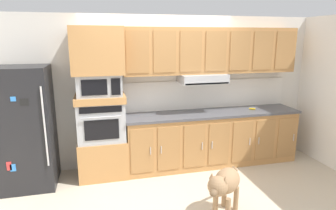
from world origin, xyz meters
TOP-DOWN VIEW (x-y plane):
  - ground_plane at (0.00, 0.00)m, footprint 9.60×9.60m
  - back_kitchen_wall at (0.00, 1.11)m, footprint 6.20×0.12m
  - refrigerator at (-2.04, 0.68)m, footprint 0.76×0.73m
  - oven_base_cabinet at (-0.97, 0.75)m, footprint 0.74×0.62m
  - built_in_oven at (-0.97, 0.75)m, footprint 0.70×0.62m
  - appliance_mid_shelf at (-0.97, 0.75)m, footprint 0.74×0.62m
  - microwave at (-0.97, 0.75)m, footprint 0.64×0.54m
  - appliance_upper_cabinet at (-0.97, 0.75)m, footprint 0.74×0.62m
  - lower_cabinet_run at (0.86, 0.75)m, footprint 2.93×0.63m
  - countertop_slab at (0.86, 0.75)m, footprint 2.97×0.64m
  - backsplash_panel at (0.86, 1.04)m, footprint 2.97×0.02m
  - upper_cabinet_with_hood at (0.85, 0.87)m, footprint 2.93×0.48m
  - screwdriver at (1.60, 0.74)m, footprint 0.16×0.17m
  - dog at (0.41, -0.77)m, footprint 0.66×0.67m

SIDE VIEW (x-z plane):
  - ground_plane at x=0.00m, z-range 0.00..0.00m
  - oven_base_cabinet at x=-0.97m, z-range 0.00..0.60m
  - lower_cabinet_run at x=0.86m, z-range 0.00..0.88m
  - dog at x=0.41m, z-range 0.11..0.78m
  - refrigerator at x=-2.04m, z-range 0.00..1.76m
  - countertop_slab at x=0.86m, z-range 0.88..0.92m
  - built_in_oven at x=-0.97m, z-range 0.60..1.20m
  - screwdriver at x=1.60m, z-range 0.92..0.95m
  - backsplash_panel at x=0.86m, z-range 0.92..1.42m
  - back_kitchen_wall at x=0.00m, z-range 0.00..2.50m
  - appliance_mid_shelf at x=-0.97m, z-range 1.20..1.30m
  - microwave at x=-0.97m, z-range 1.30..1.62m
  - upper_cabinet_with_hood at x=0.85m, z-range 1.46..2.34m
  - appliance_upper_cabinet at x=-0.97m, z-range 1.62..2.30m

